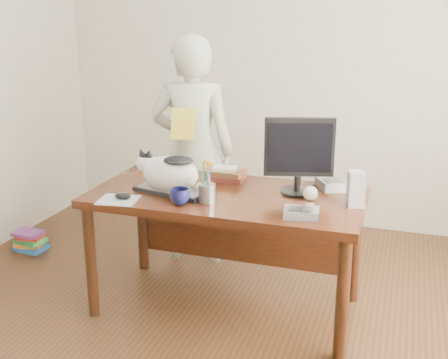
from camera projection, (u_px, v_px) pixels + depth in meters
room at (186, 109)px, 2.59m from camera, size 4.50×4.50×4.50m
desk at (231, 212)px, 3.42m from camera, size 1.60×0.80×0.75m
keyboard at (171, 191)px, 3.31m from camera, size 0.48×0.27×0.03m
cat at (168, 172)px, 3.28m from camera, size 0.45×0.29×0.25m
monitor at (299, 152)px, 3.22m from camera, size 0.40×0.24×0.45m
pen_cup at (207, 191)px, 3.14m from camera, size 0.13×0.13×0.24m
mousepad at (118, 200)px, 3.19m from camera, size 0.24×0.23×0.00m
mouse at (123, 196)px, 3.19m from camera, size 0.11×0.08×0.04m
coffee_mug at (180, 196)px, 3.12m from camera, size 0.14×0.14×0.09m
phone at (302, 212)px, 2.92m from camera, size 0.20×0.17×0.08m
speaker at (356, 189)px, 3.07m from camera, size 0.11×0.12×0.20m
baseball at (310, 193)px, 3.18m from camera, size 0.08×0.08×0.08m
book_stack at (227, 175)px, 3.55m from camera, size 0.23×0.18×0.08m
calculator at (331, 183)px, 3.40m from camera, size 0.23×0.25×0.06m
person at (193, 151)px, 3.99m from camera, size 0.66×0.50×1.64m
held_book at (183, 124)px, 3.77m from camera, size 0.17×0.12×0.22m
book_pile_b at (30, 241)px, 4.34m from camera, size 0.26×0.20×0.15m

